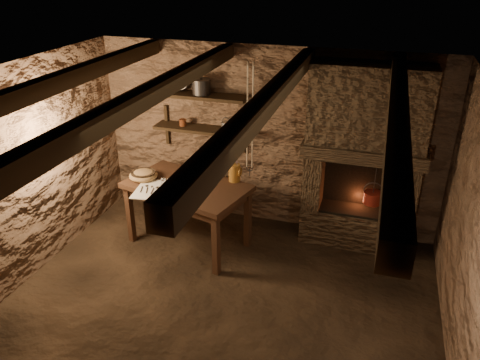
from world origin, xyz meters
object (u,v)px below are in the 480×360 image
(wooden_bowl, at_px, (143,175))
(red_pot, at_px, (373,197))
(stoneware_jug, at_px, (235,165))
(iron_stockpot, at_px, (201,87))
(work_table, at_px, (188,212))

(wooden_bowl, relative_size, red_pot, 0.66)
(stoneware_jug, height_order, red_pot, stoneware_jug)
(iron_stockpot, distance_m, red_pot, 2.52)
(stoneware_jug, bearing_deg, iron_stockpot, 161.82)
(work_table, relative_size, stoneware_jug, 3.27)
(iron_stockpot, height_order, red_pot, iron_stockpot)
(work_table, xyz_separation_m, stoneware_jug, (0.53, 0.27, 0.60))
(wooden_bowl, xyz_separation_m, red_pot, (2.77, 0.61, -0.18))
(iron_stockpot, bearing_deg, stoneware_jug, -38.16)
(stoneware_jug, height_order, iron_stockpot, iron_stockpot)
(iron_stockpot, bearing_deg, wooden_bowl, -125.92)
(red_pot, bearing_deg, work_table, -164.53)
(work_table, distance_m, red_pot, 2.28)
(work_table, bearing_deg, wooden_bowl, -164.98)
(wooden_bowl, bearing_deg, red_pot, 12.39)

